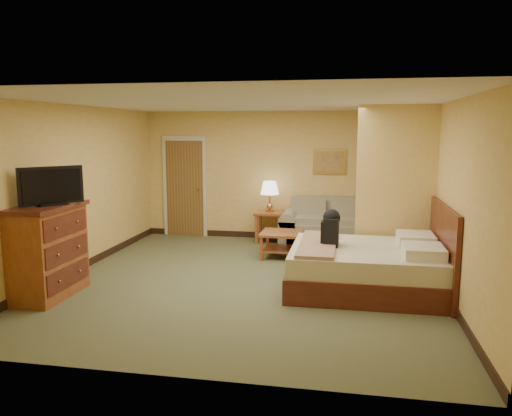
% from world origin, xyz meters
% --- Properties ---
extents(floor, '(6.00, 6.00, 0.00)m').
position_xyz_m(floor, '(0.00, 0.00, 0.00)').
color(floor, brown).
rests_on(floor, ground).
extents(ceiling, '(6.00, 6.00, 0.00)m').
position_xyz_m(ceiling, '(0.00, 0.00, 2.60)').
color(ceiling, white).
rests_on(ceiling, back_wall).
extents(back_wall, '(5.50, 0.02, 2.60)m').
position_xyz_m(back_wall, '(0.00, 3.00, 1.30)').
color(back_wall, '#DDB55E').
rests_on(back_wall, floor).
extents(left_wall, '(0.02, 6.00, 2.60)m').
position_xyz_m(left_wall, '(-2.75, 0.00, 1.30)').
color(left_wall, '#DDB55E').
rests_on(left_wall, floor).
extents(right_wall, '(0.02, 6.00, 2.60)m').
position_xyz_m(right_wall, '(2.75, 0.00, 1.30)').
color(right_wall, '#DDB55E').
rests_on(right_wall, floor).
extents(partition, '(1.20, 0.15, 2.60)m').
position_xyz_m(partition, '(2.15, 0.93, 1.30)').
color(partition, '#DDB55E').
rests_on(partition, floor).
extents(door, '(0.94, 0.16, 2.10)m').
position_xyz_m(door, '(-1.95, 2.96, 1.03)').
color(door, beige).
rests_on(door, floor).
extents(baseboard, '(5.50, 0.02, 0.12)m').
position_xyz_m(baseboard, '(0.00, 2.99, 0.06)').
color(baseboard, black).
rests_on(baseboard, floor).
extents(loveseat, '(1.81, 0.84, 0.92)m').
position_xyz_m(loveseat, '(1.06, 2.58, 0.30)').
color(loveseat, gray).
rests_on(loveseat, floor).
extents(side_table, '(0.56, 0.56, 0.61)m').
position_xyz_m(side_table, '(-0.09, 2.65, 0.40)').
color(side_table, brown).
rests_on(side_table, floor).
extents(table_lamp, '(0.37, 0.37, 0.61)m').
position_xyz_m(table_lamp, '(-0.09, 2.65, 1.07)').
color(table_lamp, '#A9783E').
rests_on(table_lamp, side_table).
extents(coffee_table, '(0.72, 0.72, 0.45)m').
position_xyz_m(coffee_table, '(0.30, 1.47, 0.33)').
color(coffee_table, brown).
rests_on(coffee_table, floor).
extents(wall_picture, '(0.65, 0.04, 0.51)m').
position_xyz_m(wall_picture, '(1.06, 2.97, 1.60)').
color(wall_picture, '#B78E3F').
rests_on(wall_picture, back_wall).
extents(dresser, '(0.61, 1.17, 1.24)m').
position_xyz_m(dresser, '(-2.48, -1.17, 0.63)').
color(dresser, brown).
rests_on(dresser, floor).
extents(tv, '(0.56, 0.68, 0.51)m').
position_xyz_m(tv, '(-2.38, -1.17, 1.48)').
color(tv, black).
rests_on(tv, dresser).
extents(bed, '(2.22, 1.89, 1.22)m').
position_xyz_m(bed, '(1.81, -0.10, 0.33)').
color(bed, '#491A11').
rests_on(bed, floor).
extents(backpack, '(0.24, 0.31, 0.52)m').
position_xyz_m(backpack, '(1.21, -0.07, 0.87)').
color(backpack, black).
rests_on(backpack, bed).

